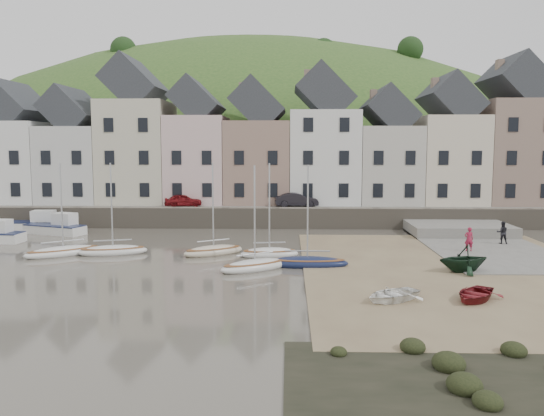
{
  "coord_description": "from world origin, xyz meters",
  "views": [
    {
      "loc": [
        1.13,
        -32.16,
        7.25
      ],
      "look_at": [
        0.0,
        6.0,
        3.0
      ],
      "focal_mm": 37.36,
      "sensor_mm": 36.0,
      "label": 1
    }
  ],
  "objects_px": {
    "rowboat_green": "(463,258)",
    "person_dark": "(502,233)",
    "rowboat_red": "(475,294)",
    "car_left": "(183,200)",
    "person_red": "(469,239)",
    "rowboat_white": "(392,294)",
    "sailboat_0": "(63,251)",
    "car_right": "(297,200)"
  },
  "relations": [
    {
      "from": "person_red",
      "to": "rowboat_green",
      "type": "bearing_deg",
      "value": 72.17
    },
    {
      "from": "person_red",
      "to": "car_right",
      "type": "relative_size",
      "value": 0.41
    },
    {
      "from": "person_red",
      "to": "car_left",
      "type": "bearing_deg",
      "value": -29.59
    },
    {
      "from": "person_dark",
      "to": "car_left",
      "type": "bearing_deg",
      "value": -13.73
    },
    {
      "from": "car_left",
      "to": "rowboat_green",
      "type": "bearing_deg",
      "value": -150.32
    },
    {
      "from": "rowboat_green",
      "to": "car_left",
      "type": "height_order",
      "value": "car_left"
    },
    {
      "from": "rowboat_red",
      "to": "car_right",
      "type": "relative_size",
      "value": 0.74
    },
    {
      "from": "rowboat_green",
      "to": "car_left",
      "type": "distance_m",
      "value": 27.91
    },
    {
      "from": "person_red",
      "to": "person_dark",
      "type": "xyz_separation_m",
      "value": [
        3.35,
        3.01,
        -0.0
      ]
    },
    {
      "from": "rowboat_red",
      "to": "car_left",
      "type": "bearing_deg",
      "value": 162.02
    },
    {
      "from": "sailboat_0",
      "to": "rowboat_green",
      "type": "bearing_deg",
      "value": -10.12
    },
    {
      "from": "rowboat_white",
      "to": "person_dark",
      "type": "relative_size",
      "value": 1.79
    },
    {
      "from": "person_dark",
      "to": "car_right",
      "type": "bearing_deg",
      "value": -26.57
    },
    {
      "from": "sailboat_0",
      "to": "car_left",
      "type": "bearing_deg",
      "value": 71.44
    },
    {
      "from": "rowboat_green",
      "to": "rowboat_red",
      "type": "xyz_separation_m",
      "value": [
        -1.27,
        -5.98,
        -0.48
      ]
    },
    {
      "from": "rowboat_red",
      "to": "rowboat_white",
      "type": "bearing_deg",
      "value": -140.87
    },
    {
      "from": "person_red",
      "to": "car_left",
      "type": "xyz_separation_m",
      "value": [
        -21.94,
        13.59,
        1.25
      ]
    },
    {
      "from": "rowboat_red",
      "to": "rowboat_green",
      "type": "bearing_deg",
      "value": 114.35
    },
    {
      "from": "car_left",
      "to": "car_right",
      "type": "distance_m",
      "value": 10.48
    },
    {
      "from": "sailboat_0",
      "to": "car_left",
      "type": "relative_size",
      "value": 1.85
    },
    {
      "from": "car_left",
      "to": "car_right",
      "type": "bearing_deg",
      "value": -105.3
    },
    {
      "from": "sailboat_0",
      "to": "car_left",
      "type": "distance_m",
      "value": 16.24
    },
    {
      "from": "rowboat_white",
      "to": "person_red",
      "type": "height_order",
      "value": "person_red"
    },
    {
      "from": "car_left",
      "to": "sailboat_0",
      "type": "bearing_deg",
      "value": 146.15
    },
    {
      "from": "rowboat_green",
      "to": "car_left",
      "type": "xyz_separation_m",
      "value": [
        -19.7,
        19.72,
        1.34
      ]
    },
    {
      "from": "rowboat_white",
      "to": "rowboat_green",
      "type": "height_order",
      "value": "rowboat_green"
    },
    {
      "from": "rowboat_red",
      "to": "car_left",
      "type": "xyz_separation_m",
      "value": [
        -18.43,
        25.7,
        1.82
      ]
    },
    {
      "from": "rowboat_red",
      "to": "sailboat_0",
      "type": "bearing_deg",
      "value": -167.47
    },
    {
      "from": "sailboat_0",
      "to": "rowboat_white",
      "type": "distance_m",
      "value": 22.36
    },
    {
      "from": "person_dark",
      "to": "car_left",
      "type": "height_order",
      "value": "car_left"
    },
    {
      "from": "sailboat_0",
      "to": "person_red",
      "type": "bearing_deg",
      "value": 3.59
    },
    {
      "from": "car_left",
      "to": "person_red",
      "type": "bearing_deg",
      "value": -137.07
    },
    {
      "from": "person_red",
      "to": "person_dark",
      "type": "distance_m",
      "value": 4.51
    },
    {
      "from": "car_left",
      "to": "person_dark",
      "type": "bearing_deg",
      "value": -127.98
    },
    {
      "from": "rowboat_green",
      "to": "person_dark",
      "type": "height_order",
      "value": "person_dark"
    },
    {
      "from": "rowboat_white",
      "to": "person_dark",
      "type": "distance_m",
      "value": 18.71
    },
    {
      "from": "sailboat_0",
      "to": "car_right",
      "type": "bearing_deg",
      "value": 44.4
    },
    {
      "from": "person_dark",
      "to": "car_left",
      "type": "xyz_separation_m",
      "value": [
        -25.29,
        10.57,
        1.25
      ]
    },
    {
      "from": "rowboat_white",
      "to": "rowboat_green",
      "type": "relative_size",
      "value": 0.99
    },
    {
      "from": "rowboat_white",
      "to": "person_red",
      "type": "distance_m",
      "value": 14.35
    },
    {
      "from": "person_dark",
      "to": "car_left",
      "type": "relative_size",
      "value": 0.48
    },
    {
      "from": "person_red",
      "to": "person_dark",
      "type": "height_order",
      "value": "person_red"
    }
  ]
}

